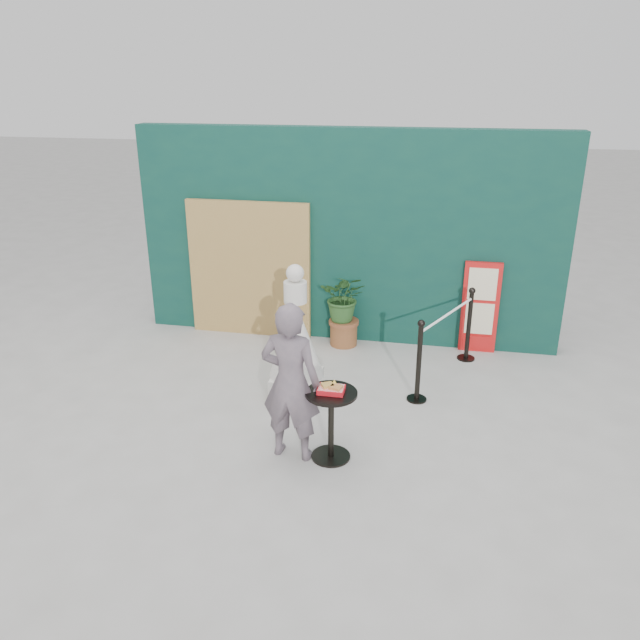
{
  "coord_description": "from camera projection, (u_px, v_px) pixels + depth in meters",
  "views": [
    {
      "loc": [
        1.33,
        -5.37,
        3.66
      ],
      "look_at": [
        0.0,
        1.2,
        1.0
      ],
      "focal_mm": 35.0,
      "sensor_mm": 36.0,
      "label": 1
    }
  ],
  "objects": [
    {
      "name": "ground",
      "position": [
        297.0,
        451.0,
        6.49
      ],
      "size": [
        60.0,
        60.0,
        0.0
      ],
      "primitive_type": "plane",
      "color": "#ADAAA5",
      "rests_on": "ground"
    },
    {
      "name": "woman",
      "position": [
        291.0,
        382.0,
        6.13
      ],
      "size": [
        0.64,
        0.45,
        1.66
      ],
      "primitive_type": "imported",
      "rotation": [
        0.0,
        0.0,
        3.05
      ],
      "color": "slate",
      "rests_on": "ground"
    },
    {
      "name": "stanchion_barrier",
      "position": [
        446.0,
        343.0,
        7.86
      ],
      "size": [
        0.84,
        1.54,
        1.03
      ],
      "color": "black",
      "rests_on": "ground"
    },
    {
      "name": "menu_board",
      "position": [
        480.0,
        308.0,
        8.59
      ],
      "size": [
        0.5,
        0.07,
        1.3
      ],
      "color": "red",
      "rests_on": "ground"
    },
    {
      "name": "statue",
      "position": [
        296.0,
        345.0,
        7.33
      ],
      "size": [
        0.65,
        0.65,
        1.67
      ],
      "color": "white",
      "rests_on": "ground"
    },
    {
      "name": "planter",
      "position": [
        344.0,
        304.0,
        8.8
      ],
      "size": [
        0.64,
        0.55,
        1.08
      ],
      "color": "brown",
      "rests_on": "ground"
    },
    {
      "name": "back_wall",
      "position": [
        347.0,
        237.0,
        8.81
      ],
      "size": [
        6.0,
        0.3,
        3.0
      ],
      "primitive_type": "cube",
      "color": "#0B322D",
      "rests_on": "ground"
    },
    {
      "name": "food_basket",
      "position": [
        332.0,
        389.0,
        6.1
      ],
      "size": [
        0.26,
        0.19,
        0.11
      ],
      "color": "red",
      "rests_on": "cafe_table"
    },
    {
      "name": "bamboo_fence",
      "position": [
        249.0,
        270.0,
        9.06
      ],
      "size": [
        1.8,
        0.08,
        2.0
      ],
      "primitive_type": "cube",
      "color": "tan",
      "rests_on": "ground"
    },
    {
      "name": "cafe_table",
      "position": [
        331.0,
        414.0,
        6.2
      ],
      "size": [
        0.52,
        0.52,
        0.75
      ],
      "color": "black",
      "rests_on": "ground"
    }
  ]
}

